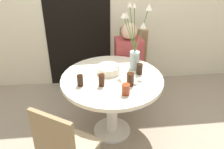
{
  "coord_description": "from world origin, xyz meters",
  "views": [
    {
      "loc": [
        -0.25,
        -2.2,
        2.04
      ],
      "look_at": [
        0.0,
        0.0,
        0.77
      ],
      "focal_mm": 40.0,
      "sensor_mm": 36.0,
      "label": 1
    }
  ],
  "objects_px": {
    "chair_right_flank": "(131,59)",
    "side_plate": "(145,88)",
    "drink_glass_3": "(102,80)",
    "person_boy": "(128,66)",
    "drink_glass_0": "(126,89)",
    "drink_glass_1": "(139,69)",
    "flower_vase": "(135,47)",
    "drink_glass_4": "(130,79)",
    "chair_left_flank": "(64,147)",
    "birthday_cake": "(108,69)",
    "drink_glass_2": "(80,80)"
  },
  "relations": [
    {
      "from": "drink_glass_2",
      "to": "person_boy",
      "type": "bearing_deg",
      "value": 51.04
    },
    {
      "from": "chair_left_flank",
      "to": "drink_glass_1",
      "type": "xyz_separation_m",
      "value": [
        0.77,
        0.77,
        0.25
      ]
    },
    {
      "from": "drink_glass_1",
      "to": "drink_glass_4",
      "type": "height_order",
      "value": "drink_glass_4"
    },
    {
      "from": "chair_right_flank",
      "to": "drink_glass_1",
      "type": "distance_m",
      "value": 0.78
    },
    {
      "from": "drink_glass_3",
      "to": "flower_vase",
      "type": "bearing_deg",
      "value": 39.56
    },
    {
      "from": "chair_right_flank",
      "to": "side_plate",
      "type": "distance_m",
      "value": 1.05
    },
    {
      "from": "drink_glass_0",
      "to": "chair_right_flank",
      "type": "bearing_deg",
      "value": 76.94
    },
    {
      "from": "drink_glass_0",
      "to": "drink_glass_3",
      "type": "height_order",
      "value": "drink_glass_3"
    },
    {
      "from": "chair_left_flank",
      "to": "drink_glass_0",
      "type": "height_order",
      "value": "chair_left_flank"
    },
    {
      "from": "flower_vase",
      "to": "drink_glass_0",
      "type": "bearing_deg",
      "value": -108.82
    },
    {
      "from": "side_plate",
      "to": "drink_glass_0",
      "type": "bearing_deg",
      "value": -161.49
    },
    {
      "from": "birthday_cake",
      "to": "drink_glass_2",
      "type": "xyz_separation_m",
      "value": [
        -0.3,
        -0.22,
        0.02
      ]
    },
    {
      "from": "person_boy",
      "to": "drink_glass_0",
      "type": "bearing_deg",
      "value": -101.3
    },
    {
      "from": "chair_left_flank",
      "to": "person_boy",
      "type": "relative_size",
      "value": 0.85
    },
    {
      "from": "flower_vase",
      "to": "drink_glass_2",
      "type": "height_order",
      "value": "flower_vase"
    },
    {
      "from": "drink_glass_1",
      "to": "person_boy",
      "type": "xyz_separation_m",
      "value": [
        -0.01,
        0.59,
        -0.27
      ]
    },
    {
      "from": "chair_left_flank",
      "to": "person_boy",
      "type": "xyz_separation_m",
      "value": [
        0.76,
        1.36,
        -0.02
      ]
    },
    {
      "from": "birthday_cake",
      "to": "flower_vase",
      "type": "xyz_separation_m",
      "value": [
        0.28,
        0.07,
        0.22
      ]
    },
    {
      "from": "flower_vase",
      "to": "drink_glass_4",
      "type": "height_order",
      "value": "flower_vase"
    },
    {
      "from": "side_plate",
      "to": "drink_glass_4",
      "type": "relative_size",
      "value": 1.45
    },
    {
      "from": "chair_left_flank",
      "to": "drink_glass_4",
      "type": "distance_m",
      "value": 0.88
    },
    {
      "from": "drink_glass_1",
      "to": "drink_glass_3",
      "type": "distance_m",
      "value": 0.45
    },
    {
      "from": "chair_left_flank",
      "to": "birthday_cake",
      "type": "height_order",
      "value": "chair_left_flank"
    },
    {
      "from": "drink_glass_0",
      "to": "drink_glass_3",
      "type": "distance_m",
      "value": 0.27
    },
    {
      "from": "birthday_cake",
      "to": "drink_glass_2",
      "type": "bearing_deg",
      "value": -143.55
    },
    {
      "from": "side_plate",
      "to": "drink_glass_1",
      "type": "xyz_separation_m",
      "value": [
        0.0,
        0.3,
        0.05
      ]
    },
    {
      "from": "side_plate",
      "to": "drink_glass_0",
      "type": "height_order",
      "value": "drink_glass_0"
    },
    {
      "from": "flower_vase",
      "to": "chair_right_flank",
      "type": "bearing_deg",
      "value": 81.71
    },
    {
      "from": "drink_glass_1",
      "to": "flower_vase",
      "type": "bearing_deg",
      "value": 107.04
    },
    {
      "from": "drink_glass_3",
      "to": "person_boy",
      "type": "relative_size",
      "value": 0.11
    },
    {
      "from": "chair_left_flank",
      "to": "drink_glass_1",
      "type": "bearing_deg",
      "value": -101.56
    },
    {
      "from": "chair_left_flank",
      "to": "side_plate",
      "type": "xyz_separation_m",
      "value": [
        0.76,
        0.48,
        0.2
      ]
    },
    {
      "from": "chair_right_flank",
      "to": "drink_glass_0",
      "type": "height_order",
      "value": "chair_right_flank"
    },
    {
      "from": "chair_left_flank",
      "to": "flower_vase",
      "type": "height_order",
      "value": "flower_vase"
    },
    {
      "from": "chair_right_flank",
      "to": "drink_glass_4",
      "type": "xyz_separation_m",
      "value": [
        -0.19,
        -0.95,
        0.26
      ]
    },
    {
      "from": "drink_glass_4",
      "to": "drink_glass_3",
      "type": "bearing_deg",
      "value": 174.8
    },
    {
      "from": "chair_left_flank",
      "to": "drink_glass_3",
      "type": "bearing_deg",
      "value": -87.96
    },
    {
      "from": "flower_vase",
      "to": "person_boy",
      "type": "xyz_separation_m",
      "value": [
        0.02,
        0.46,
        -0.47
      ]
    },
    {
      "from": "birthday_cake",
      "to": "flower_vase",
      "type": "relative_size",
      "value": 0.32
    },
    {
      "from": "birthday_cake",
      "to": "drink_glass_2",
      "type": "height_order",
      "value": "birthday_cake"
    },
    {
      "from": "chair_left_flank",
      "to": "drink_glass_1",
      "type": "relative_size",
      "value": 8.06
    },
    {
      "from": "drink_glass_0",
      "to": "drink_glass_4",
      "type": "distance_m",
      "value": 0.16
    },
    {
      "from": "chair_right_flank",
      "to": "side_plate",
      "type": "bearing_deg",
      "value": -69.27
    },
    {
      "from": "drink_glass_1",
      "to": "drink_glass_2",
      "type": "distance_m",
      "value": 0.64
    },
    {
      "from": "drink_glass_3",
      "to": "person_boy",
      "type": "xyz_separation_m",
      "value": [
        0.4,
        0.78,
        -0.28
      ]
    },
    {
      "from": "drink_glass_1",
      "to": "side_plate",
      "type": "bearing_deg",
      "value": -90.97
    },
    {
      "from": "side_plate",
      "to": "drink_glass_2",
      "type": "relative_size",
      "value": 1.69
    },
    {
      "from": "drink_glass_0",
      "to": "drink_glass_2",
      "type": "xyz_separation_m",
      "value": [
        -0.42,
        0.2,
        0.0
      ]
    },
    {
      "from": "side_plate",
      "to": "drink_glass_2",
      "type": "xyz_separation_m",
      "value": [
        -0.62,
        0.13,
        0.05
      ]
    },
    {
      "from": "birthday_cake",
      "to": "person_boy",
      "type": "relative_size",
      "value": 0.22
    }
  ]
}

